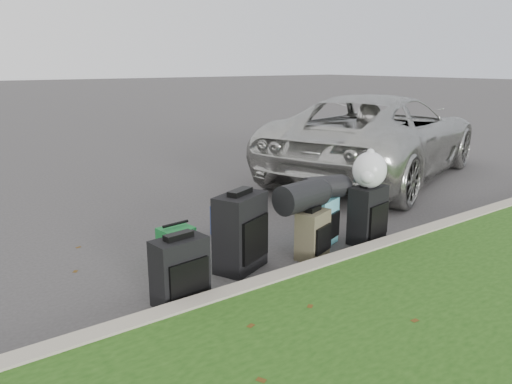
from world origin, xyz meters
TOP-DOWN VIEW (x-y plane):
  - ground at (0.00, 0.00)m, footprint 120.00×120.00m
  - curb at (0.00, -1.00)m, footprint 120.00×0.18m
  - suv at (3.56, 1.56)m, footprint 5.69×4.00m
  - suitcase_small_black at (-1.55, -0.69)m, footprint 0.47×0.29m
  - suitcase_large_black_left at (-0.74, -0.41)m, footprint 0.60×0.49m
  - suitcase_olive at (0.02, -0.61)m, footprint 0.42×0.33m
  - suitcase_teal at (0.39, -0.38)m, footprint 0.41×0.32m
  - suitcase_large_black_right at (0.82, -0.64)m, footprint 0.47×0.33m
  - tote_green at (-1.16, 0.11)m, footprint 0.35×0.29m
  - tote_navy at (-0.32, 0.47)m, footprint 0.36×0.31m
  - duffel_left at (-0.06, -0.52)m, footprint 0.60×0.38m
  - duffel_right at (0.42, -0.35)m, footprint 0.49×0.36m
  - trash_bag at (0.80, -0.65)m, footprint 0.38×0.38m

SIDE VIEW (x-z plane):
  - ground at x=0.00m, z-range 0.00..0.00m
  - curb at x=0.00m, z-range 0.00..0.15m
  - tote_navy at x=-0.32m, z-range 0.00..0.34m
  - tote_green at x=-1.16m, z-range 0.00..0.36m
  - suitcase_olive at x=0.02m, z-range 0.00..0.50m
  - suitcase_teal at x=0.39m, z-range 0.00..0.52m
  - suitcase_small_black at x=-1.55m, z-range 0.00..0.56m
  - suitcase_large_black_right at x=0.82m, z-range 0.00..0.64m
  - suitcase_large_black_left at x=-0.74m, z-range 0.00..0.75m
  - duffel_right at x=0.42m, z-range 0.52..0.76m
  - duffel_left at x=-0.06m, z-range 0.50..0.80m
  - suv at x=3.56m, z-range 0.00..1.44m
  - trash_bag at x=0.80m, z-range 0.64..1.02m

